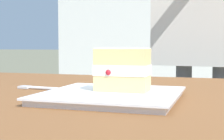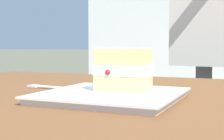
{
  "view_description": "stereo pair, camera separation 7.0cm",
  "coord_description": "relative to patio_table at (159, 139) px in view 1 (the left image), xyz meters",
  "views": [
    {
      "loc": [
        0.11,
        -0.68,
        0.85
      ],
      "look_at": [
        -0.09,
        -0.02,
        0.8
      ],
      "focal_mm": 54.21,
      "sensor_mm": 36.0,
      "label": 1
    },
    {
      "loc": [
        0.18,
        -0.66,
        0.85
      ],
      "look_at": [
        -0.09,
        -0.02,
        0.8
      ],
      "focal_mm": 54.21,
      "sensor_mm": 36.0,
      "label": 2
    }
  ],
  "objects": [
    {
      "name": "cake_slice",
      "position": [
        -0.08,
        -0.0,
        0.14
      ],
      "size": [
        0.11,
        0.07,
        0.09
      ],
      "color": "#E0C17A",
      "rests_on": "dessert_plate"
    },
    {
      "name": "patio_table",
      "position": [
        0.0,
        0.0,
        0.0
      ],
      "size": [
        1.62,
        1.06,
        0.74
      ],
      "color": "brown",
      "rests_on": "ground"
    },
    {
      "name": "dessert_plate",
      "position": [
        -0.09,
        -0.02,
        0.09
      ],
      "size": [
        0.27,
        0.27,
        0.02
      ],
      "color": "white",
      "rests_on": "patio_table"
    },
    {
      "name": "diner_person",
      "position": [
        0.05,
        0.83,
        0.36
      ],
      "size": [
        0.44,
        0.56,
        1.52
      ],
      "color": "slate",
      "rests_on": "ground"
    },
    {
      "name": "dessert_fork",
      "position": [
        -0.31,
        0.08,
        0.09
      ],
      "size": [
        0.17,
        0.04,
        0.01
      ],
      "color": "silver",
      "rests_on": "patio_table"
    }
  ]
}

